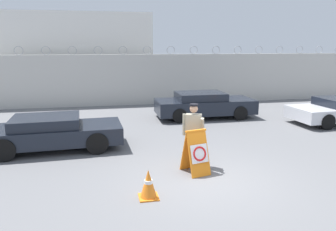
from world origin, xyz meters
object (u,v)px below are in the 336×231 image
(traffic_cone_mid, at_px, (148,184))
(barricade_sign, at_px, (196,152))
(parked_car_front_coupe, at_px, (52,132))
(parked_car_rear_sedan, at_px, (204,105))
(security_guard, at_px, (193,131))

(traffic_cone_mid, bearing_deg, barricade_sign, 39.65)
(barricade_sign, relative_size, parked_car_front_coupe, 0.27)
(barricade_sign, distance_m, traffic_cone_mid, 1.90)
(barricade_sign, relative_size, parked_car_rear_sedan, 0.26)
(security_guard, distance_m, parked_car_front_coupe, 4.73)
(security_guard, bearing_deg, parked_car_front_coupe, 174.51)
(barricade_sign, bearing_deg, traffic_cone_mid, -154.48)
(traffic_cone_mid, relative_size, parked_car_front_coupe, 0.15)
(security_guard, relative_size, traffic_cone_mid, 2.67)
(traffic_cone_mid, height_order, parked_car_front_coupe, parked_car_front_coupe)
(parked_car_front_coupe, bearing_deg, barricade_sign, -38.41)
(security_guard, xyz_separation_m, parked_car_front_coupe, (-4.12, 2.28, -0.41))
(traffic_cone_mid, bearing_deg, parked_car_rear_sedan, 64.27)
(traffic_cone_mid, xyz_separation_m, parked_car_front_coupe, (-2.58, 4.08, 0.26))
(parked_car_rear_sedan, bearing_deg, traffic_cone_mid, -115.62)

